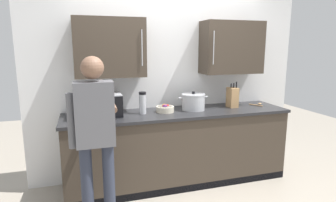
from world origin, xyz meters
TOP-DOWN VIEW (x-y plane):
  - back_wall_tiled at (0.00, 1.08)m, footprint 3.65×0.44m
  - counter_unit at (0.00, 0.77)m, footprint 2.78×0.67m
  - microwave_oven at (-0.97, 0.80)m, footprint 0.51×0.40m
  - knife_block at (0.77, 0.81)m, footprint 0.11×0.15m
  - stock_pot at (0.21, 0.81)m, footprint 0.39×0.30m
  - thermos_flask at (-0.45, 0.78)m, footprint 0.09×0.09m
  - wooden_spoon at (1.18, 0.83)m, footprint 0.20×0.19m
  - fruit_bowl at (-0.17, 0.79)m, footprint 0.22×0.22m
  - person_figure at (-1.03, 0.09)m, footprint 0.44×0.53m

SIDE VIEW (x-z plane):
  - counter_unit at x=0.00m, z-range 0.00..0.92m
  - wooden_spoon at x=1.18m, z-range 0.92..0.94m
  - fruit_bowl at x=-0.17m, z-range 0.92..1.02m
  - person_figure at x=-1.03m, z-range 0.16..1.79m
  - stock_pot at x=0.21m, z-range 0.91..1.14m
  - microwave_oven at x=-0.97m, z-range 0.92..1.18m
  - knife_block at x=0.77m, z-range 0.89..1.22m
  - thermos_flask at x=-0.45m, z-range 0.92..1.19m
  - back_wall_tiled at x=0.00m, z-range 0.10..2.73m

